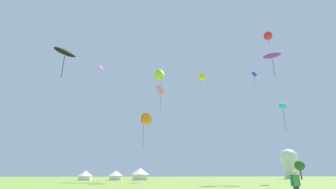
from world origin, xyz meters
TOP-DOWN VIEW (x-y plane):
  - kite_cyan_parafoil at (23.16, 37.36)m, footprint 3.61×3.25m
  - kite_red_delta at (26.53, 43.78)m, footprint 2.98×3.15m
  - kite_orange_delta at (-3.13, 45.26)m, footprint 4.13×4.27m
  - kite_lime_delta at (1.95, 58.02)m, footprint 3.82×4.00m
  - kite_magenta_diamond at (-12.74, 45.63)m, footprint 1.80×2.49m
  - kite_pink_box at (1.61, 56.59)m, footprint 3.01×2.03m
  - kite_black_parafoil at (-17.07, 34.16)m, footprint 4.31×3.98m
  - kite_blue_diamond at (25.15, 49.88)m, footprint 2.01×2.12m
  - kite_yellow_delta at (12.61, 55.50)m, footprint 3.24×3.34m
  - kite_purple_parafoil at (25.82, 42.46)m, footprint 4.05×3.99m
  - person_spectator at (3.52, 8.35)m, footprint 0.57×0.28m
  - festival_tent_left at (-17.77, 69.85)m, footprint 3.89×3.89m
  - festival_tent_right at (-9.50, 69.85)m, footprint 4.02×4.02m
  - festival_tent_center at (-2.63, 69.85)m, footprint 5.17×5.17m
  - observatory_dome at (53.68, 83.25)m, footprint 6.40×6.40m
  - tree_distant_left at (51.99, 75.36)m, footprint 3.39×3.39m

SIDE VIEW (x-z plane):
  - person_spectator at x=3.52m, z-range -0.02..1.71m
  - festival_tent_left at x=-17.77m, z-range 0.14..2.66m
  - festival_tent_right at x=-9.50m, z-range 0.14..2.75m
  - festival_tent_center at x=-2.63m, z-range 0.18..3.54m
  - tree_distant_left at x=51.99m, z-range 1.38..7.62m
  - observatory_dome at x=53.68m, z-range 0.61..11.41m
  - kite_orange_delta at x=-3.13m, z-range 5.15..18.94m
  - kite_cyan_parafoil at x=23.16m, z-range 6.76..21.44m
  - kite_black_parafoil at x=-17.07m, z-range 10.07..31.74m
  - kite_magenta_diamond at x=-12.74m, z-range 10.20..34.54m
  - kite_pink_box at x=1.61m, z-range 10.53..34.74m
  - kite_blue_diamond at x=25.15m, z-range 11.70..38.73m
  - kite_yellow_delta at x=12.61m, z-range 12.63..40.65m
  - kite_purple_parafoil at x=25.82m, z-range 13.46..41.85m
  - kite_lime_delta at x=1.95m, z-range 13.12..42.93m
  - kite_red_delta at x=26.53m, z-range 16.26..51.42m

